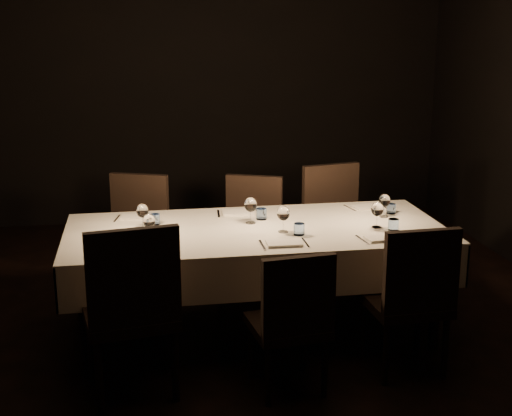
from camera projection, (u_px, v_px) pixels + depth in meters
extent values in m
cube|color=black|center=(256.00, 333.00, 4.95)|extent=(5.00, 6.00, 0.01)
cube|color=black|center=(208.00, 79.00, 7.42)|extent=(5.00, 0.01, 3.00)
cube|color=black|center=(465.00, 286.00, 1.71)|extent=(5.00, 0.01, 3.00)
cube|color=black|center=(256.00, 233.00, 4.76)|extent=(2.40, 1.00, 0.04)
cylinder|color=black|center=(84.00, 321.00, 4.28)|extent=(0.07, 0.07, 0.71)
cylinder|color=black|center=(92.00, 273.00, 5.08)|extent=(0.07, 0.07, 0.71)
cylinder|color=black|center=(436.00, 298.00, 4.64)|extent=(0.07, 0.07, 0.71)
cylinder|color=black|center=(391.00, 256.00, 5.44)|extent=(0.07, 0.07, 0.71)
cube|color=beige|center=(256.00, 229.00, 4.76)|extent=(2.52, 1.12, 0.01)
cube|color=beige|center=(244.00, 227.00, 5.32)|extent=(2.52, 0.01, 0.28)
cube|color=beige|center=(271.00, 278.00, 4.27)|extent=(2.52, 0.01, 0.28)
cube|color=beige|center=(432.00, 240.00, 5.00)|extent=(0.01, 1.12, 0.28)
cube|color=beige|center=(65.00, 260.00, 4.59)|extent=(0.01, 1.12, 0.28)
cylinder|color=black|center=(160.00, 335.00, 4.41)|extent=(0.04, 0.04, 0.44)
cylinder|color=black|center=(175.00, 366.00, 4.02)|extent=(0.04, 0.04, 0.44)
cylinder|color=black|center=(91.00, 345.00, 4.27)|extent=(0.04, 0.04, 0.44)
cylinder|color=black|center=(99.00, 378.00, 3.89)|extent=(0.04, 0.04, 0.44)
cube|color=black|center=(130.00, 315.00, 4.08)|extent=(0.58, 0.58, 0.07)
cube|color=black|center=(134.00, 278.00, 3.80)|extent=(0.50, 0.13, 0.55)
cube|color=silver|center=(143.00, 251.00, 4.27)|extent=(0.22, 0.16, 0.01)
cube|color=silver|center=(122.00, 252.00, 4.25)|extent=(0.05, 0.18, 0.01)
cube|color=silver|center=(164.00, 250.00, 4.29)|extent=(0.04, 0.18, 0.01)
cylinder|color=silver|center=(163.00, 236.00, 4.46)|extent=(0.06, 0.06, 0.07)
cylinder|color=white|center=(150.00, 238.00, 4.53)|extent=(0.06, 0.06, 0.00)
cylinder|color=white|center=(149.00, 232.00, 4.52)|extent=(0.01, 0.01, 0.08)
ellipsoid|color=white|center=(149.00, 221.00, 4.50)|extent=(0.08, 0.08, 0.09)
cylinder|color=black|center=(304.00, 343.00, 4.39)|extent=(0.04, 0.04, 0.36)
cylinder|color=black|center=(325.00, 368.00, 4.07)|extent=(0.04, 0.04, 0.36)
cylinder|color=black|center=(251.00, 350.00, 4.29)|extent=(0.04, 0.04, 0.36)
cylinder|color=black|center=(268.00, 376.00, 3.98)|extent=(0.04, 0.04, 0.36)
cube|color=black|center=(287.00, 326.00, 4.13)|extent=(0.47, 0.47, 0.05)
cube|color=black|center=(299.00, 296.00, 3.90)|extent=(0.42, 0.10, 0.46)
cube|color=silver|center=(284.00, 243.00, 4.41)|extent=(0.22, 0.14, 0.02)
cube|color=silver|center=(262.00, 245.00, 4.39)|extent=(0.02, 0.20, 0.01)
cube|color=silver|center=(306.00, 243.00, 4.43)|extent=(0.01, 0.20, 0.01)
cylinder|color=silver|center=(299.00, 229.00, 4.60)|extent=(0.07, 0.07, 0.08)
cylinder|color=white|center=(283.00, 232.00, 4.67)|extent=(0.07, 0.07, 0.00)
cylinder|color=white|center=(283.00, 225.00, 4.66)|extent=(0.01, 0.01, 0.08)
ellipsoid|color=white|center=(283.00, 213.00, 4.63)|extent=(0.09, 0.09, 0.10)
cylinder|color=black|center=(418.00, 323.00, 4.64)|extent=(0.04, 0.04, 0.40)
cylinder|color=black|center=(445.00, 348.00, 4.28)|extent=(0.04, 0.04, 0.40)
cylinder|color=black|center=(363.00, 328.00, 4.56)|extent=(0.04, 0.04, 0.40)
cylinder|color=black|center=(386.00, 354.00, 4.20)|extent=(0.04, 0.04, 0.40)
cube|color=black|center=(405.00, 303.00, 4.36)|extent=(0.48, 0.48, 0.06)
cube|color=black|center=(422.00, 271.00, 4.10)|extent=(0.46, 0.07, 0.50)
cube|color=silver|center=(383.00, 238.00, 4.51)|extent=(0.23, 0.16, 0.02)
cube|color=silver|center=(362.00, 240.00, 4.49)|extent=(0.04, 0.19, 0.01)
cube|color=silver|center=(403.00, 238.00, 4.54)|extent=(0.03, 0.19, 0.01)
cylinder|color=silver|center=(393.00, 225.00, 4.70)|extent=(0.07, 0.07, 0.08)
cylinder|color=white|center=(376.00, 227.00, 4.77)|extent=(0.07, 0.07, 0.00)
cylinder|color=white|center=(377.00, 221.00, 4.76)|extent=(0.01, 0.01, 0.08)
ellipsoid|color=white|center=(377.00, 209.00, 4.74)|extent=(0.09, 0.09, 0.10)
cylinder|color=black|center=(100.00, 283.00, 5.33)|extent=(0.04, 0.04, 0.40)
cylinder|color=black|center=(120.00, 266.00, 5.69)|extent=(0.04, 0.04, 0.40)
cylinder|color=black|center=(148.00, 287.00, 5.25)|extent=(0.04, 0.04, 0.40)
cylinder|color=black|center=(165.00, 269.00, 5.61)|extent=(0.04, 0.04, 0.40)
cube|color=black|center=(132.00, 248.00, 5.41)|extent=(0.60, 0.60, 0.06)
cube|color=black|center=(140.00, 205.00, 5.53)|extent=(0.45, 0.21, 0.50)
cube|color=silver|center=(136.00, 217.00, 4.99)|extent=(0.22, 0.16, 0.01)
cube|color=silver|center=(117.00, 219.00, 4.97)|extent=(0.05, 0.18, 0.01)
cube|color=silver|center=(154.00, 217.00, 5.01)|extent=(0.05, 0.18, 0.01)
cylinder|color=silver|center=(155.00, 219.00, 4.83)|extent=(0.07, 0.07, 0.07)
cylinder|color=white|center=(143.00, 228.00, 4.75)|extent=(0.06, 0.06, 0.00)
cylinder|color=white|center=(143.00, 222.00, 4.74)|extent=(0.01, 0.01, 0.08)
ellipsoid|color=white|center=(142.00, 211.00, 4.72)|extent=(0.08, 0.08, 0.09)
cylinder|color=black|center=(220.00, 279.00, 5.42)|extent=(0.04, 0.04, 0.39)
cylinder|color=black|center=(232.00, 264.00, 5.76)|extent=(0.04, 0.04, 0.39)
cylinder|color=black|center=(267.00, 283.00, 5.34)|extent=(0.04, 0.04, 0.39)
cylinder|color=black|center=(276.00, 267.00, 5.69)|extent=(0.04, 0.04, 0.39)
cube|color=black|center=(249.00, 246.00, 5.49)|extent=(0.58, 0.58, 0.06)
cube|color=black|center=(254.00, 206.00, 5.61)|extent=(0.43, 0.21, 0.48)
cube|color=silver|center=(238.00, 212.00, 5.10)|extent=(0.23, 0.15, 0.02)
cube|color=silver|center=(219.00, 214.00, 5.08)|extent=(0.03, 0.20, 0.01)
cube|color=silver|center=(257.00, 212.00, 5.13)|extent=(0.03, 0.20, 0.01)
cylinder|color=silver|center=(262.00, 214.00, 4.95)|extent=(0.07, 0.07, 0.08)
cylinder|color=white|center=(251.00, 223.00, 4.87)|extent=(0.07, 0.07, 0.00)
cylinder|color=white|center=(251.00, 217.00, 4.86)|extent=(0.01, 0.01, 0.08)
ellipsoid|color=white|center=(251.00, 205.00, 4.83)|extent=(0.09, 0.09, 0.10)
cylinder|color=black|center=(329.00, 279.00, 5.39)|extent=(0.04, 0.04, 0.42)
cylinder|color=black|center=(307.00, 262.00, 5.75)|extent=(0.04, 0.04, 0.42)
cylinder|color=black|center=(375.00, 272.00, 5.53)|extent=(0.04, 0.04, 0.42)
cylinder|color=black|center=(351.00, 257.00, 5.89)|extent=(0.04, 0.04, 0.42)
cube|color=black|center=(341.00, 238.00, 5.58)|extent=(0.56, 0.56, 0.06)
cube|color=black|center=(330.00, 196.00, 5.69)|extent=(0.48, 0.14, 0.52)
cube|color=silver|center=(366.00, 207.00, 5.26)|extent=(0.22, 0.17, 0.01)
cube|color=silver|center=(350.00, 208.00, 5.24)|extent=(0.05, 0.18, 0.01)
cube|color=silver|center=(382.00, 207.00, 5.28)|extent=(0.05, 0.18, 0.01)
cylinder|color=silver|center=(391.00, 209.00, 5.10)|extent=(0.07, 0.07, 0.07)
cylinder|color=white|center=(384.00, 217.00, 5.02)|extent=(0.06, 0.06, 0.00)
cylinder|color=white|center=(384.00, 211.00, 5.01)|extent=(0.01, 0.01, 0.08)
ellipsoid|color=white|center=(385.00, 201.00, 4.99)|extent=(0.08, 0.08, 0.09)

